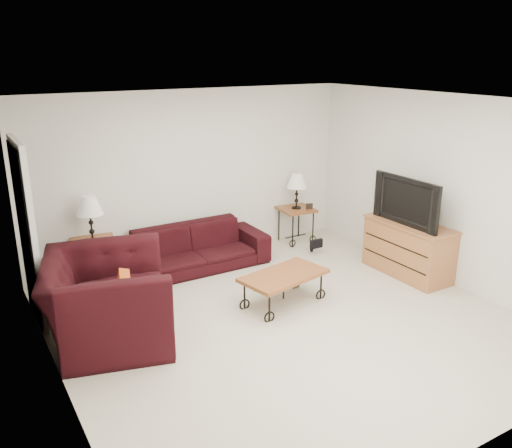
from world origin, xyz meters
The scene contains 20 objects.
ground centered at (0.00, 0.00, 0.00)m, with size 5.00×5.00×0.00m, color beige.
wall_back centered at (0.00, 2.50, 1.25)m, with size 5.00×0.02×2.50m, color silver.
wall_front centered at (0.00, -2.50, 1.25)m, with size 5.00×0.02×2.50m, color silver.
wall_left centered at (-2.50, 0.00, 1.25)m, with size 0.02×5.00×2.50m, color silver.
wall_right centered at (2.50, 0.00, 1.25)m, with size 0.02×5.00×2.50m, color silver.
ceiling centered at (0.00, 0.00, 2.50)m, with size 5.00×5.00×0.00m, color white.
doorway centered at (-2.47, 1.65, 1.02)m, with size 0.08×0.94×2.04m, color black.
sofa centered at (-0.25, 2.02, 0.31)m, with size 2.12×0.83×0.62m, color black.
side_table_left centered at (-1.61, 2.20, 0.31)m, with size 0.56×0.56×0.61m, color brown.
side_table_right centered at (1.66, 2.20, 0.29)m, with size 0.53×0.53×0.57m, color brown.
lamp_left centered at (-1.61, 2.20, 0.92)m, with size 0.35×0.35×0.61m, color black, non-canonical shape.
lamp_right centered at (1.66, 2.20, 0.86)m, with size 0.33×0.33×0.57m, color black, non-canonical shape.
photo_frame_left centered at (-1.76, 2.05, 0.67)m, with size 0.12×0.02×0.10m, color black.
photo_frame_right centered at (1.81, 2.05, 0.62)m, with size 0.11×0.02×0.10m, color black.
coffee_table centered at (0.22, 0.41, 0.20)m, with size 1.07×0.58×0.40m, color brown.
armchair centered at (-1.88, 0.67, 0.47)m, with size 1.45×1.26×0.94m, color black.
throw_pillow centered at (-1.72, 0.62, 0.52)m, with size 0.43×0.11×0.43m, color #DA561C.
tv_stand centered at (2.23, 0.30, 0.38)m, with size 0.52×1.26×0.76m, color #AC6440.
television centered at (2.21, 0.30, 1.08)m, with size 1.13×0.15×0.65m, color black.
backpack centered at (1.60, 1.67, 0.21)m, with size 0.32×0.25×0.42m, color black.
Camera 1 is at (-3.16, -4.58, 3.00)m, focal length 37.44 mm.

